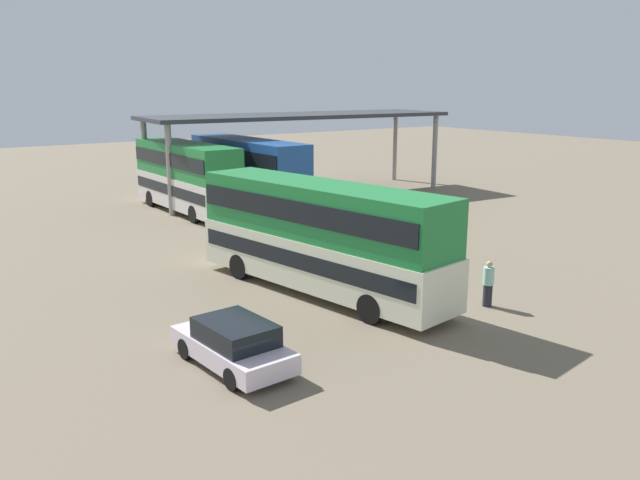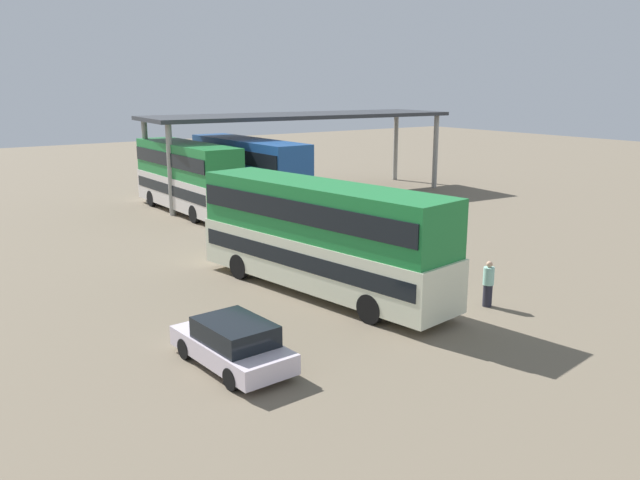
# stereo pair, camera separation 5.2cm
# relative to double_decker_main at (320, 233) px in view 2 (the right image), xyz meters

# --- Properties ---
(ground_plane) EXTENTS (140.00, 140.00, 0.00)m
(ground_plane) POSITION_rel_double_decker_main_xyz_m (1.48, -3.15, -2.24)
(ground_plane) COLOR #716451
(double_decker_main) EXTENTS (4.16, 11.43, 4.08)m
(double_decker_main) POSITION_rel_double_decker_main_xyz_m (0.00, 0.00, 0.00)
(double_decker_main) COLOR silver
(double_decker_main) RESTS_ON ground_plane
(parked_hatchback) EXTENTS (1.99, 4.13, 1.35)m
(parked_hatchback) POSITION_rel_double_decker_main_xyz_m (-5.69, -4.02, -1.57)
(parked_hatchback) COLOR silver
(parked_hatchback) RESTS_ON ground_plane
(double_decker_near_canopy) EXTENTS (2.64, 10.09, 4.14)m
(double_decker_near_canopy) POSITION_rel_double_decker_main_xyz_m (2.36, 17.24, 0.03)
(double_decker_near_canopy) COLOR silver
(double_decker_near_canopy) RESTS_ON ground_plane
(double_decker_mid_row) EXTENTS (2.76, 11.03, 4.21)m
(double_decker_mid_row) POSITION_rel_double_decker_main_xyz_m (6.29, 16.86, 0.06)
(double_decker_mid_row) COLOR silver
(double_decker_mid_row) RESTS_ON ground_plane
(depot_canopy) EXTENTS (21.61, 7.37, 5.56)m
(depot_canopy) POSITION_rel_double_decker_main_xyz_m (11.36, 18.63, 2.96)
(depot_canopy) COLOR #33353A
(depot_canopy) RESTS_ON ground_plane
(pedestrian_waiting) EXTENTS (0.38, 0.38, 1.63)m
(pedestrian_waiting) POSITION_rel_double_decker_main_xyz_m (3.90, -4.63, -1.44)
(pedestrian_waiting) COLOR #262633
(pedestrian_waiting) RESTS_ON ground_plane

